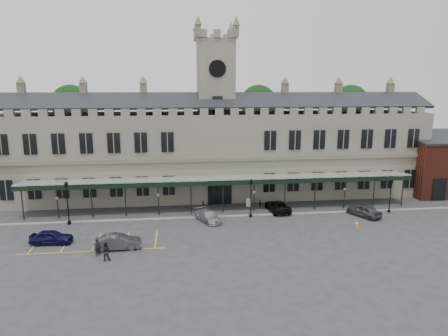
{
  "coord_description": "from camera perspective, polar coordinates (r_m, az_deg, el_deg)",
  "views": [
    {
      "loc": [
        -5.57,
        -40.87,
        15.59
      ],
      "look_at": [
        0.0,
        6.0,
        6.0
      ],
      "focal_mm": 32.0,
      "sensor_mm": 36.0,
      "label": 1
    }
  ],
  "objects": [
    {
      "name": "car_van",
      "position": [
        51.59,
        7.66,
        -5.42
      ],
      "size": [
        2.7,
        5.1,
        1.37
      ],
      "primitive_type": "imported",
      "rotation": [
        0.0,
        0.0,
        3.23
      ],
      "color": "black",
      "rests_on": "ground"
    },
    {
      "name": "bollard_right",
      "position": [
        53.18,
        5.16,
        -5.1
      ],
      "size": [
        0.16,
        0.16,
        0.91
      ],
      "primitive_type": "cylinder",
      "color": "black",
      "rests_on": "ground"
    },
    {
      "name": "bollard_left",
      "position": [
        52.64,
        -3.0,
        -5.21
      ],
      "size": [
        0.17,
        0.17,
        0.96
      ],
      "primitive_type": "cylinder",
      "color": "black",
      "rests_on": "ground"
    },
    {
      "name": "clock_tower",
      "position": [
        57.19,
        -1.2,
        9.0
      ],
      "size": [
        5.6,
        5.6,
        24.8
      ],
      "color": "#6B6659",
      "rests_on": "ground"
    },
    {
      "name": "tree_behind_left",
      "position": [
        67.95,
        -21.0,
        8.39
      ],
      "size": [
        6.0,
        6.0,
        16.0
      ],
      "color": "#332314",
      "rests_on": "ground"
    },
    {
      "name": "tree_behind_mid",
      "position": [
        67.31,
        4.92,
        9.08
      ],
      "size": [
        6.0,
        6.0,
        16.0
      ],
      "color": "#332314",
      "rests_on": "ground"
    },
    {
      "name": "tree_behind_right",
      "position": [
        72.26,
        17.6,
        8.76
      ],
      "size": [
        6.0,
        6.0,
        16.0
      ],
      "color": "#332314",
      "rests_on": "ground"
    },
    {
      "name": "traffic_cone",
      "position": [
        48.23,
        18.43,
        -7.55
      ],
      "size": [
        0.45,
        0.45,
        0.71
      ],
      "rotation": [
        0.0,
        0.0,
        -0.23
      ],
      "color": "#F15807",
      "rests_on": "ground"
    },
    {
      "name": "ground",
      "position": [
        44.1,
        0.93,
        -9.22
      ],
      "size": [
        140.0,
        140.0,
        0.0
      ],
      "primitive_type": "plane",
      "color": "#2F2F32"
    },
    {
      "name": "parking_markings",
      "position": [
        43.18,
        -17.84,
        -10.26
      ],
      "size": [
        16.0,
        6.0,
        0.01
      ],
      "primitive_type": null,
      "color": "gold",
      "rests_on": "ground"
    },
    {
      "name": "person_b",
      "position": [
        38.71,
        -16.59,
        -11.34
      ],
      "size": [
        0.92,
        0.74,
        1.78
      ],
      "primitive_type": "imported",
      "rotation": [
        0.0,
        0.0,
        3.22
      ],
      "color": "black",
      "rests_on": "ground"
    },
    {
      "name": "kerb",
      "position": [
        49.22,
        0.07,
        -6.91
      ],
      "size": [
        60.0,
        0.4,
        0.12
      ],
      "primitive_type": "cube",
      "color": "gray",
      "rests_on": "ground"
    },
    {
      "name": "sign_board",
      "position": [
        53.24,
        3.54,
        -4.95
      ],
      "size": [
        0.66,
        0.15,
        1.13
      ],
      "rotation": [
        0.0,
        0.0,
        -0.15
      ],
      "color": "black",
      "rests_on": "ground"
    },
    {
      "name": "car_right_a",
      "position": [
        52.1,
        19.35,
        -5.74
      ],
      "size": [
        3.51,
        4.71,
        1.49
      ],
      "primitive_type": "imported",
      "rotation": [
        0.0,
        0.0,
        3.6
      ],
      "color": "#3B3D43",
      "rests_on": "ground"
    },
    {
      "name": "lamp_post_left",
      "position": [
        49.07,
        -21.48,
        -4.11
      ],
      "size": [
        0.49,
        0.49,
        5.19
      ],
      "color": "black",
      "rests_on": "ground"
    },
    {
      "name": "canopy",
      "position": [
        50.41,
        -0.2,
        -3.68
      ],
      "size": [
        50.0,
        4.1,
        4.3
      ],
      "color": "#8C9E93",
      "rests_on": "ground"
    },
    {
      "name": "person_a",
      "position": [
        39.97,
        -17.59,
        -10.71
      ],
      "size": [
        0.68,
        0.75,
        1.71
      ],
      "primitive_type": "imported",
      "rotation": [
        0.0,
        0.0,
        0.99
      ],
      "color": "black",
      "rests_on": "ground"
    },
    {
      "name": "car_left_a",
      "position": [
        44.51,
        -23.42,
        -9.04
      ],
      "size": [
        4.25,
        1.92,
        1.42
      ],
      "primitive_type": "imported",
      "rotation": [
        0.0,
        0.0,
        1.51
      ],
      "color": "#0B0C33",
      "rests_on": "ground"
    },
    {
      "name": "car_taxi",
      "position": [
        47.49,
        -2.29,
        -6.88
      ],
      "size": [
        3.46,
        4.73,
        1.27
      ],
      "primitive_type": "imported",
      "rotation": [
        0.0,
        0.0,
        0.43
      ],
      "color": "#9B9EA2",
      "rests_on": "ground"
    },
    {
      "name": "station_building",
      "position": [
        57.78,
        -1.16,
        2.4
      ],
      "size": [
        60.0,
        10.36,
        17.3
      ],
      "color": "#6B6659",
      "rests_on": "ground"
    },
    {
      "name": "car_left_b",
      "position": [
        41.0,
        -14.85,
        -10.17
      ],
      "size": [
        4.53,
        1.79,
        1.47
      ],
      "primitive_type": "imported",
      "rotation": [
        0.0,
        0.0,
        1.62
      ],
      "color": "#3B3D43",
      "rests_on": "ground"
    },
    {
      "name": "lamp_post_right",
      "position": [
        54.44,
        22.69,
        -3.21
      ],
      "size": [
        0.42,
        0.42,
        4.42
      ],
      "color": "black",
      "rests_on": "ground"
    },
    {
      "name": "brick_annex",
      "position": [
        67.79,
        29.07,
        0.31
      ],
      "size": [
        12.4,
        8.36,
        9.23
      ],
      "color": "#5D2116",
      "rests_on": "ground"
    },
    {
      "name": "lamp_post_mid",
      "position": [
        48.42,
        3.88,
        -3.78
      ],
      "size": [
        0.46,
        0.46,
        4.83
      ],
      "color": "black",
      "rests_on": "ground"
    }
  ]
}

